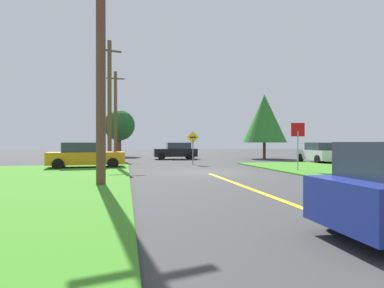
% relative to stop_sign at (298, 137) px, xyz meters
% --- Properties ---
extents(ground_plane, '(120.00, 120.00, 0.00)m').
position_rel_stop_sign_xyz_m(ground_plane, '(-5.11, 0.83, -1.91)').
color(ground_plane, '#3D3D3D').
extents(lane_stripe_center, '(0.20, 14.00, 0.01)m').
position_rel_stop_sign_xyz_m(lane_stripe_center, '(-5.11, -7.17, -1.90)').
color(lane_stripe_center, yellow).
rests_on(lane_stripe_center, ground).
extents(stop_sign, '(0.75, 0.17, 2.71)m').
position_rel_stop_sign_xyz_m(stop_sign, '(0.00, 0.00, 0.00)').
color(stop_sign, '#9EA0A8').
rests_on(stop_sign, ground).
extents(parked_car_near_building, '(4.71, 2.26, 1.62)m').
position_rel_stop_sign_xyz_m(parked_car_near_building, '(-11.79, 4.76, -1.10)').
color(parked_car_near_building, orange).
rests_on(parked_car_near_building, ground).
extents(car_approaching_junction, '(4.18, 2.23, 1.62)m').
position_rel_stop_sign_xyz_m(car_approaching_junction, '(-4.52, 14.57, -1.10)').
color(car_approaching_junction, black).
rests_on(car_approaching_junction, ground).
extents(car_on_crossroad, '(2.43, 4.16, 1.62)m').
position_rel_stop_sign_xyz_m(car_on_crossroad, '(5.88, 6.55, -1.10)').
color(car_on_crossroad, silver).
rests_on(car_on_crossroad, ground).
extents(utility_pole_near, '(1.78, 0.55, 8.45)m').
position_rel_stop_sign_xyz_m(utility_pole_near, '(-10.24, -3.84, 2.40)').
color(utility_pole_near, brown).
rests_on(utility_pole_near, ground).
extents(utility_pole_mid, '(1.78, 0.55, 9.31)m').
position_rel_stop_sign_xyz_m(utility_pole_mid, '(-10.55, 8.65, 2.86)').
color(utility_pole_mid, brown).
rests_on(utility_pole_mid, ground).
extents(utility_pole_far, '(1.80, 0.33, 8.88)m').
position_rel_stop_sign_xyz_m(utility_pole_far, '(-10.38, 17.15, 2.63)').
color(utility_pole_far, brown).
rests_on(utility_pole_far, ground).
extents(direction_sign, '(0.91, 0.08, 2.46)m').
position_rel_stop_sign_xyz_m(direction_sign, '(-4.48, 6.90, -0.38)').
color(direction_sign, slate).
rests_on(direction_sign, ground).
extents(oak_tree_left, '(4.38, 4.38, 6.44)m').
position_rel_stop_sign_xyz_m(oak_tree_left, '(4.19, 13.30, 2.12)').
color(oak_tree_left, brown).
rests_on(oak_tree_left, ground).
extents(pine_tree_center, '(3.70, 3.70, 5.56)m').
position_rel_stop_sign_xyz_m(pine_tree_center, '(-10.12, 22.57, 1.77)').
color(pine_tree_center, brown).
rests_on(pine_tree_center, ground).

